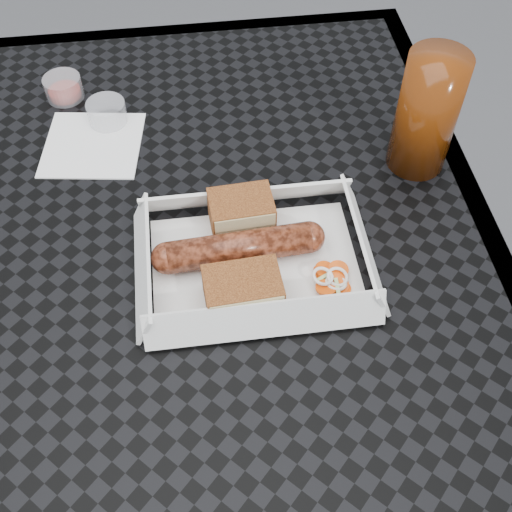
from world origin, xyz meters
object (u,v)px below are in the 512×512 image
(patio_table, at_px, (153,268))
(food_tray, at_px, (255,264))
(drink_glass, at_px, (427,113))
(bratwurst, at_px, (239,248))

(patio_table, distance_m, food_tray, 0.16)
(patio_table, distance_m, drink_glass, 0.37)
(food_tray, xyz_separation_m, drink_glass, (0.22, 0.13, 0.07))
(bratwurst, relative_size, drink_glass, 1.25)
(patio_table, height_order, bratwurst, bratwurst)
(drink_glass, bearing_deg, patio_table, -168.81)
(food_tray, relative_size, drink_glass, 1.46)
(bratwurst, bearing_deg, drink_glass, 28.16)
(bratwurst, distance_m, drink_glass, 0.27)
(patio_table, xyz_separation_m, bratwurst, (0.10, -0.06, 0.10))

